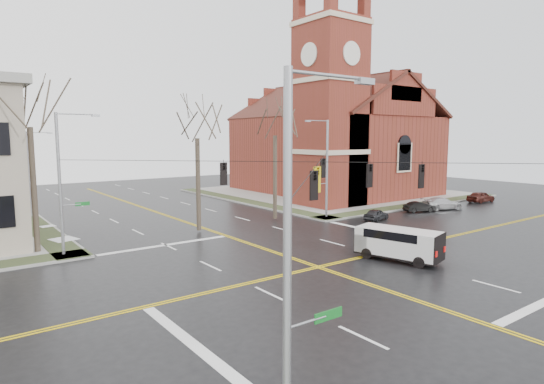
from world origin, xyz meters
TOP-DOWN VIEW (x-y plane):
  - ground at (0.00, 0.00)m, footprint 120.00×120.00m
  - sidewalks at (0.00, 0.00)m, footprint 80.00×80.00m
  - road_markings at (0.00, 0.00)m, footprint 100.00×100.00m
  - church at (24.76, 24.78)m, footprint 24.28×27.48m
  - signal_pole_ne at (11.32, 11.50)m, footprint 2.75×0.22m
  - signal_pole_nw at (-11.32, 11.50)m, footprint 2.75×0.22m
  - signal_pole_sw at (-11.32, -11.50)m, footprint 2.75×0.22m
  - span_wires at (0.00, 0.00)m, footprint 23.02×23.02m
  - traffic_signals at (-0.00, -0.67)m, footprint 8.21×8.26m
  - streetlight_north_a at (-10.65, 28.00)m, footprint 2.30×0.20m
  - streetlight_north_b at (-10.65, 48.00)m, footprint 2.30×0.20m
  - cargo_van at (4.95, -1.63)m, footprint 3.27×5.47m
  - parked_car_a at (14.39, 7.96)m, footprint 3.37×2.02m
  - parked_car_b at (21.48, 8.37)m, footprint 3.43×2.20m
  - parked_car_c at (24.74, 7.95)m, footprint 4.73×3.07m
  - parked_car_d at (33.11, 8.33)m, footprint 3.91×1.71m
  - tree_nw_far at (-12.69, 13.34)m, footprint 4.00×4.00m
  - tree_nw_near at (-1.02, 13.07)m, footprint 4.00×4.00m
  - tree_ne at (7.05, 13.62)m, footprint 4.00×4.00m

SIDE VIEW (x-z plane):
  - ground at x=0.00m, z-range 0.00..0.00m
  - road_markings at x=0.00m, z-range 0.00..0.01m
  - sidewalks at x=0.00m, z-range -0.01..0.16m
  - parked_car_b at x=21.48m, z-range 0.00..1.07m
  - parked_car_a at x=14.39m, z-range 0.00..1.07m
  - parked_car_c at x=24.74m, z-range 0.00..1.28m
  - parked_car_d at x=33.11m, z-range 0.00..1.31m
  - cargo_van at x=4.95m, z-range 0.18..2.14m
  - streetlight_north_a at x=-10.65m, z-range 0.47..8.47m
  - streetlight_north_b at x=-10.65m, z-range 0.47..8.47m
  - signal_pole_ne at x=11.32m, z-range 0.45..9.45m
  - signal_pole_nw at x=-11.32m, z-range 0.45..9.45m
  - signal_pole_sw at x=-11.32m, z-range 0.45..9.45m
  - traffic_signals at x=0.00m, z-range 4.80..6.10m
  - span_wires at x=0.00m, z-range 6.18..6.22m
  - tree_nw_near at x=-1.02m, z-range 2.48..13.51m
  - tree_ne at x=7.05m, z-range 2.55..13.91m
  - church at x=24.76m, z-range -5.32..22.18m
  - tree_nw_far at x=-12.69m, z-range 2.71..14.86m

